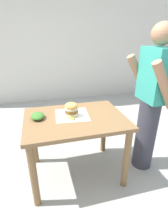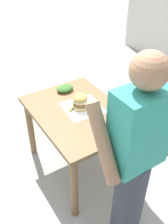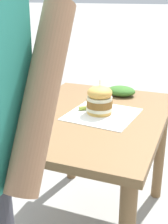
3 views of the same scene
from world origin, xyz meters
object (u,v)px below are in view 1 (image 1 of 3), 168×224
Objects in this scene: pickle_spear at (72,118)px; side_salad at (38,116)px; sandwich at (71,109)px; diner_across_table at (151,101)px; patio_table at (75,128)px.

pickle_spear is 0.36m from side_salad.
sandwich is 0.11m from pickle_spear.
side_salad is 1.25m from diner_across_table.
patio_table is 0.63× the size of diner_across_table.
patio_table is 0.42m from side_salad.
sandwich is at bearing -97.45° from diner_across_table.
diner_across_table reaches higher than sandwich.
patio_table is at bearing 80.00° from side_salad.
patio_table is 0.22m from sandwich.
sandwich is at bearing -144.03° from patio_table.
diner_across_table is (0.12, 0.89, 0.04)m from sandwich.
patio_table is at bearing 136.73° from pickle_spear.
sandwich is at bearing 85.53° from side_salad.
sandwich reaches higher than pickle_spear.
diner_across_table is at bearing 83.40° from side_salad.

